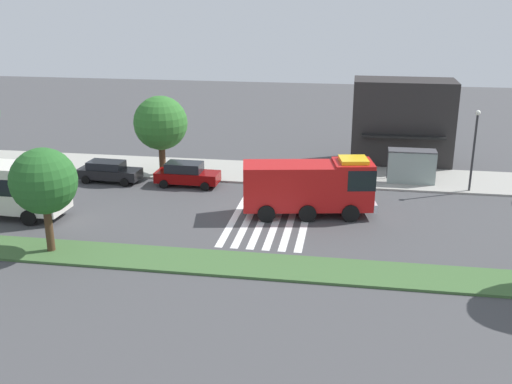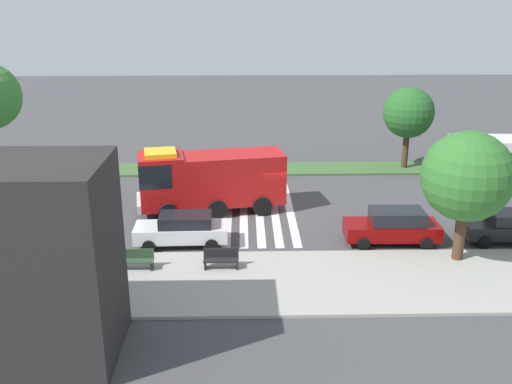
% 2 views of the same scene
% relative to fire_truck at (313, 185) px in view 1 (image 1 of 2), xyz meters
% --- Properties ---
extents(ground_plane, '(120.00, 120.00, 0.00)m').
position_rel_fire_truck_xyz_m(ground_plane, '(-4.09, -0.48, -2.02)').
color(ground_plane, '#424244').
extents(sidewalk, '(60.00, 5.90, 0.14)m').
position_rel_fire_truck_xyz_m(sidewalk, '(-4.09, 8.82, -1.95)').
color(sidewalk, '#9E9B93').
rests_on(sidewalk, ground_plane).
extents(median_strip, '(60.00, 3.00, 0.14)m').
position_rel_fire_truck_xyz_m(median_strip, '(-4.09, -8.32, -1.95)').
color(median_strip, '#3D6033').
rests_on(median_strip, ground_plane).
extents(crosswalk, '(4.95, 11.42, 0.01)m').
position_rel_fire_truck_xyz_m(crosswalk, '(-2.60, -0.48, -2.02)').
color(crosswalk, silver).
rests_on(crosswalk, ground_plane).
extents(fire_truck, '(8.72, 3.98, 3.79)m').
position_rel_fire_truck_xyz_m(fire_truck, '(0.00, 0.00, 0.00)').
color(fire_truck, '#B71414').
rests_on(fire_truck, ground_plane).
extents(parked_car_west, '(4.79, 2.14, 1.60)m').
position_rel_fire_truck_xyz_m(parked_car_west, '(-15.76, 4.67, -1.19)').
color(parked_car_west, black).
rests_on(parked_car_west, ground_plane).
extents(parked_car_mid, '(4.74, 2.09, 1.77)m').
position_rel_fire_truck_xyz_m(parked_car_mid, '(-9.68, 4.67, -1.12)').
color(parked_car_mid, '#720505').
rests_on(parked_car_mid, ground_plane).
extents(parked_car_east, '(4.67, 2.06, 1.63)m').
position_rel_fire_truck_xyz_m(parked_car_east, '(0.93, 4.66, -1.18)').
color(parked_car_east, silver).
rests_on(parked_car_east, ground_plane).
extents(bus_stop_shelter, '(3.50, 1.40, 2.46)m').
position_rel_fire_truck_xyz_m(bus_stop_shelter, '(6.76, 7.60, -0.13)').
color(bus_stop_shelter, '#4C4C51').
rests_on(bus_stop_shelter, sidewalk).
extents(bench_near_shelter, '(1.60, 0.50, 0.90)m').
position_rel_fire_truck_xyz_m(bench_near_shelter, '(2.76, 7.57, -1.43)').
color(bench_near_shelter, '#2D472D').
rests_on(bench_near_shelter, sidewalk).
extents(bench_west_of_shelter, '(1.60, 0.50, 0.90)m').
position_rel_fire_truck_xyz_m(bench_west_of_shelter, '(-1.10, 7.57, -1.43)').
color(bench_west_of_shelter, black).
rests_on(bench_west_of_shelter, sidewalk).
extents(street_lamp, '(0.36, 0.36, 5.83)m').
position_rel_fire_truck_xyz_m(street_lamp, '(10.80, 6.47, 1.58)').
color(street_lamp, '#2D2D30').
rests_on(street_lamp, sidewalk).
extents(storefront_building, '(8.15, 4.87, 6.97)m').
position_rel_fire_truck_xyz_m(storefront_building, '(6.31, 13.80, 1.46)').
color(storefront_building, '#282626').
rests_on(storefront_building, ground_plane).
extents(sidewalk_tree_west, '(4.13, 4.13, 6.14)m').
position_rel_fire_truck_xyz_m(sidewalk_tree_west, '(-12.22, 6.87, 2.16)').
color(sidewalk_tree_west, '#47301E').
rests_on(sidewalk_tree_west, sidewalk).
extents(median_tree_west, '(3.57, 3.57, 5.79)m').
position_rel_fire_truck_xyz_m(median_tree_west, '(-13.80, -8.32, 2.09)').
color(median_tree_west, '#47301E').
rests_on(median_tree_west, median_strip).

